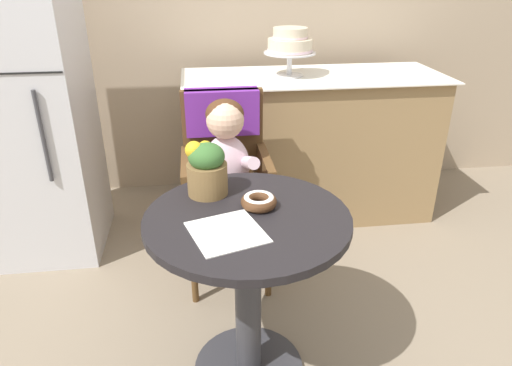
% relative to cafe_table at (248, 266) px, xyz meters
% --- Properties ---
extents(cafe_table, '(0.72, 0.72, 0.72)m').
position_rel_cafe_table_xyz_m(cafe_table, '(0.00, 0.00, 0.00)').
color(cafe_table, black).
rests_on(cafe_table, ground).
extents(wicker_chair, '(0.42, 0.45, 0.95)m').
position_rel_cafe_table_xyz_m(wicker_chair, '(-0.03, 0.73, 0.13)').
color(wicker_chair, brown).
rests_on(wicker_chair, ground).
extents(seated_child, '(0.27, 0.32, 0.73)m').
position_rel_cafe_table_xyz_m(seated_child, '(-0.03, 0.58, 0.17)').
color(seated_child, silver).
rests_on(seated_child, ground).
extents(paper_napkin, '(0.28, 0.28, 0.00)m').
position_rel_cafe_table_xyz_m(paper_napkin, '(-0.08, -0.10, 0.21)').
color(paper_napkin, white).
rests_on(paper_napkin, cafe_table).
extents(donut_front, '(0.13, 0.13, 0.04)m').
position_rel_cafe_table_xyz_m(donut_front, '(0.05, 0.06, 0.24)').
color(donut_front, '#4C2D19').
rests_on(donut_front, cafe_table).
extents(flower_vase, '(0.15, 0.15, 0.21)m').
position_rel_cafe_table_xyz_m(flower_vase, '(-0.13, 0.19, 0.32)').
color(flower_vase, brown).
rests_on(flower_vase, cafe_table).
extents(display_counter, '(1.56, 0.62, 0.90)m').
position_rel_cafe_table_xyz_m(display_counter, '(0.55, 1.30, -0.05)').
color(display_counter, '#93754C').
rests_on(display_counter, ground).
extents(tiered_cake_stand, '(0.30, 0.30, 0.27)m').
position_rel_cafe_table_xyz_m(tiered_cake_stand, '(0.40, 1.30, 0.57)').
color(tiered_cake_stand, silver).
rests_on(tiered_cake_stand, display_counter).
extents(refrigerator, '(0.64, 0.63, 1.70)m').
position_rel_cafe_table_xyz_m(refrigerator, '(-1.05, 1.10, 0.34)').
color(refrigerator, silver).
rests_on(refrigerator, ground).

